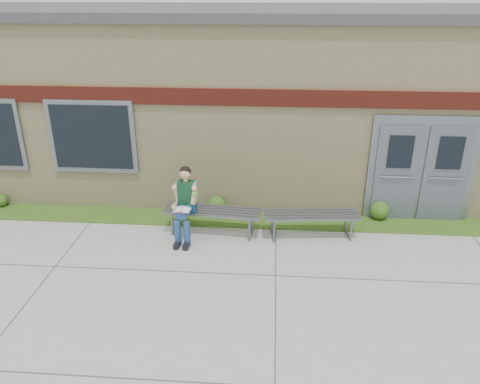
{
  "coord_description": "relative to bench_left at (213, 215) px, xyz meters",
  "views": [
    {
      "loc": [
        0.88,
        -6.45,
        4.67
      ],
      "look_at": [
        0.28,
        1.7,
        1.06
      ],
      "focal_mm": 35.0,
      "sensor_mm": 36.0,
      "label": 1
    }
  ],
  "objects": [
    {
      "name": "shrub_east",
      "position": [
        3.53,
        0.85,
        -0.17
      ],
      "size": [
        0.41,
        0.41,
        0.41
      ],
      "primitive_type": "sphere",
      "color": "#294C14",
      "rests_on": "grass_strip"
    },
    {
      "name": "shrub_west",
      "position": [
        -5.01,
        0.85,
        -0.23
      ],
      "size": [
        0.29,
        0.29,
        0.29
      ],
      "primitive_type": "sphere",
      "color": "#294C14",
      "rests_on": "grass_strip"
    },
    {
      "name": "shrub_mid",
      "position": [
        -0.02,
        0.85,
        -0.17
      ],
      "size": [
        0.4,
        0.4,
        0.4
      ],
      "primitive_type": "sphere",
      "color": "#294C14",
      "rests_on": "grass_strip"
    },
    {
      "name": "girl",
      "position": [
        -0.51,
        -0.22,
        0.38
      ],
      "size": [
        0.51,
        0.87,
        1.47
      ],
      "rotation": [
        0.0,
        0.0,
        -0.08
      ],
      "color": "navy",
      "rests_on": "ground"
    },
    {
      "name": "bench_left",
      "position": [
        0.0,
        0.0,
        0.0
      ],
      "size": [
        2.02,
        0.72,
        0.51
      ],
      "rotation": [
        0.0,
        0.0,
        -0.09
      ],
      "color": "slate",
      "rests_on": "ground"
    },
    {
      "name": "ground",
      "position": [
        0.3,
        -2.0,
        -0.4
      ],
      "size": [
        80.0,
        80.0,
        0.0
      ],
      "primitive_type": "plane",
      "color": "#9E9E99",
      "rests_on": "ground"
    },
    {
      "name": "school_building",
      "position": [
        0.3,
        3.99,
        1.71
      ],
      "size": [
        16.2,
        6.22,
        4.2
      ],
      "color": "beige",
      "rests_on": "ground"
    },
    {
      "name": "bench_right",
      "position": [
        2.0,
        0.0,
        -0.01
      ],
      "size": [
        1.96,
        0.71,
        0.5
      ],
      "rotation": [
        0.0,
        0.0,
        0.1
      ],
      "color": "slate",
      "rests_on": "ground"
    },
    {
      "name": "grass_strip",
      "position": [
        0.3,
        0.6,
        -0.39
      ],
      "size": [
        16.0,
        0.8,
        0.02
      ],
      "primitive_type": "cube",
      "color": "#294C14",
      "rests_on": "ground"
    }
  ]
}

